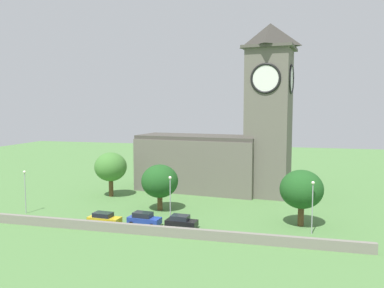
# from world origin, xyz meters

# --- Properties ---
(ground_plane) EXTENTS (200.00, 200.00, 0.00)m
(ground_plane) POSITION_xyz_m (0.00, 15.00, 0.00)
(ground_plane) COLOR #517F42
(church) EXTENTS (30.91, 12.73, 31.58)m
(church) POSITION_xyz_m (4.32, 25.28, 10.02)
(church) COLOR #666056
(church) RESTS_ON ground
(quay_barrier) EXTENTS (52.34, 0.70, 1.28)m
(quay_barrier) POSITION_xyz_m (0.00, -2.84, 0.64)
(quay_barrier) COLOR gray
(quay_barrier) RESTS_ON ground
(car_yellow) EXTENTS (4.80, 2.50, 1.72)m
(car_yellow) POSITION_xyz_m (-9.06, -0.11, 0.87)
(car_yellow) COLOR gold
(car_yellow) RESTS_ON ground
(car_blue) EXTENTS (4.79, 2.55, 1.90)m
(car_blue) POSITION_xyz_m (-3.41, 0.81, 0.96)
(car_blue) COLOR #233D9E
(car_blue) RESTS_ON ground
(car_black) EXTENTS (4.40, 2.51, 1.81)m
(car_black) POSITION_xyz_m (1.98, 0.95, 0.91)
(car_black) COLOR black
(car_black) RESTS_ON ground
(streetlamp_west_end) EXTENTS (0.44, 0.44, 6.76)m
(streetlamp_west_end) POSITION_xyz_m (-23.60, 2.23, 4.54)
(streetlamp_west_end) COLOR #9EA0A5
(streetlamp_west_end) RESTS_ON ground
(streetlamp_west_mid) EXTENTS (0.44, 0.44, 6.76)m
(streetlamp_west_mid) POSITION_xyz_m (-0.27, 3.13, 4.54)
(streetlamp_west_mid) COLOR #9EA0A5
(streetlamp_west_mid) RESTS_ON ground
(streetlamp_central) EXTENTS (0.44, 0.44, 7.04)m
(streetlamp_central) POSITION_xyz_m (19.25, 2.76, 4.70)
(streetlamp_central) COLOR #9EA0A5
(streetlamp_central) RESTS_ON ground
(tree_churchyard) EXTENTS (5.91, 5.91, 7.40)m
(tree_churchyard) POSITION_xyz_m (-3.95, 9.28, 4.71)
(tree_churchyard) COLOR brown
(tree_churchyard) RESTS_ON ground
(tree_riverside_east) EXTENTS (5.92, 5.92, 8.20)m
(tree_riverside_east) POSITION_xyz_m (-15.94, 16.41, 5.49)
(tree_riverside_east) COLOR brown
(tree_riverside_east) RESTS_ON ground
(tree_riverside_west) EXTENTS (6.00, 6.00, 7.91)m
(tree_riverside_west) POSITION_xyz_m (17.90, 6.15, 5.17)
(tree_riverside_west) COLOR brown
(tree_riverside_west) RESTS_ON ground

